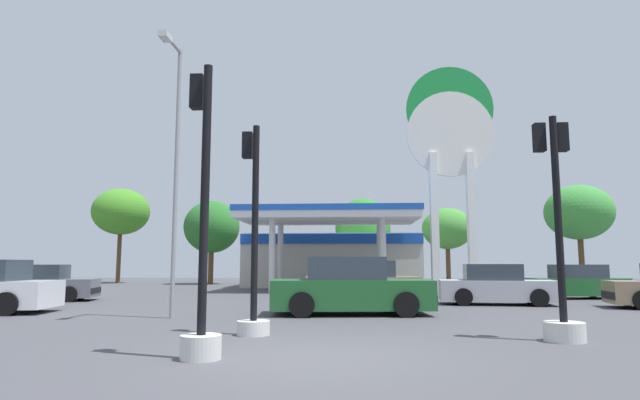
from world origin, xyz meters
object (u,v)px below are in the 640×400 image
object	(u,v)px
station_pole_sign	(451,146)
car_3	(42,284)
traffic_signal_0	(253,267)
tree_0	(121,212)
traffic_signal_1	(560,266)
car_6	(576,283)
corner_streetlamp	(175,153)
car_0	(496,286)
traffic_signal_2	(202,263)
tree_2	(363,229)
car_2	(362,283)
car_1	(350,288)
tree_4	(579,212)
tree_3	(447,229)
tree_1	(212,227)

from	to	relation	value
station_pole_sign	car_3	distance (m)	20.62
traffic_signal_0	station_pole_sign	bearing A→B (deg)	66.79
tree_0	traffic_signal_1	bearing A→B (deg)	-52.57
car_6	corner_streetlamp	xyz separation A→B (m)	(-14.18, -8.99, 3.83)
car_0	car_6	size ratio (longest dim) A/B	1.01
car_6	traffic_signal_2	world-z (taller)	traffic_signal_2
tree_0	tree_2	bearing A→B (deg)	0.56
traffic_signal_0	traffic_signal_2	size ratio (longest dim) A/B	0.94
car_2	traffic_signal_2	world-z (taller)	traffic_signal_2
car_2	car_3	world-z (taller)	car_2
car_0	tree_0	bearing A→B (deg)	139.78
car_0	car_1	size ratio (longest dim) A/B	0.88
car_1	car_6	distance (m)	11.99
tree_2	tree_4	xyz separation A→B (m)	(15.48, -0.20, 1.08)
station_pole_sign	tree_3	xyz separation A→B (m)	(1.33, 9.14, -3.92)
car_2	tree_0	distance (m)	25.66
station_pole_sign	tree_2	bearing A→B (deg)	113.72
tree_0	tree_3	distance (m)	24.30
car_1	corner_streetlamp	xyz separation A→B (m)	(-4.77, -1.56, 3.73)
traffic_signal_2	tree_4	bearing A→B (deg)	58.46
traffic_signal_1	tree_3	xyz separation A→B (m)	(2.73, 26.98, 2.49)
station_pole_sign	tree_0	bearing A→B (deg)	155.87
station_pole_sign	corner_streetlamp	world-z (taller)	station_pole_sign
car_0	traffic_signal_0	size ratio (longest dim) A/B	0.95
tree_3	car_3	bearing A→B (deg)	-137.38
car_1	corner_streetlamp	bearing A→B (deg)	-161.89
car_6	traffic_signal_1	world-z (taller)	traffic_signal_1
car_6	traffic_signal_0	size ratio (longest dim) A/B	0.94
car_3	tree_1	size ratio (longest dim) A/B	0.71
tree_1	tree_4	xyz separation A→B (m)	(26.37, 1.43, 1.03)
tree_0	corner_streetlamp	world-z (taller)	corner_streetlamp
car_0	traffic_signal_2	xyz separation A→B (m)	(-7.48, -11.17, 0.81)
traffic_signal_0	corner_streetlamp	xyz separation A→B (m)	(-2.79, 2.93, 3.08)
car_3	tree_0	distance (m)	19.79
car_1	corner_streetlamp	world-z (taller)	corner_streetlamp
corner_streetlamp	traffic_signal_0	bearing A→B (deg)	-46.45
tree_0	tree_1	world-z (taller)	tree_0
station_pole_sign	tree_3	distance (m)	10.04
corner_streetlamp	traffic_signal_2	bearing A→B (deg)	-66.26
car_3	tree_1	distance (m)	17.46
car_0	traffic_signal_0	xyz separation A→B (m)	(-7.19, -8.42, 0.74)
station_pole_sign	tree_0	size ratio (longest dim) A/B	1.72
station_pole_sign	tree_4	world-z (taller)	station_pole_sign
tree_2	tree_4	distance (m)	15.52
car_0	tree_1	distance (m)	23.62
station_pole_sign	tree_1	xyz separation A→B (m)	(-15.48, 8.81, -3.75)
car_6	tree_4	bearing A→B (deg)	66.13
car_1	tree_0	world-z (taller)	tree_0
station_pole_sign	corner_streetlamp	size ratio (longest dim) A/B	1.63
car_2	traffic_signal_0	distance (m)	10.15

